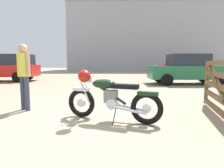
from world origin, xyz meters
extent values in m
plane|color=gray|center=(0.00, 0.00, 0.00)|extent=(80.00, 80.00, 0.00)
torus|color=black|center=(-0.34, -0.03, 0.32)|extent=(0.64, 0.32, 0.64)
cylinder|color=silver|center=(-0.34, -0.03, 0.32)|extent=(0.20, 0.14, 0.18)
torus|color=black|center=(1.02, -0.51, 0.32)|extent=(0.64, 0.32, 0.64)
cylinder|color=silver|center=(1.02, -0.51, 0.32)|extent=(0.20, 0.14, 0.18)
cube|color=silver|center=(-0.34, -0.03, 0.62)|extent=(0.38, 0.24, 0.06)
cube|color=black|center=(1.03, -0.52, 0.61)|extent=(0.42, 0.26, 0.07)
cylinder|color=silver|center=(-0.25, -0.14, 0.60)|extent=(0.28, 0.13, 0.58)
cylinder|color=silver|center=(-0.20, 0.00, 0.60)|extent=(0.28, 0.13, 0.58)
sphere|color=silver|center=(-0.18, -0.08, 0.85)|extent=(0.17, 0.17, 0.17)
cylinder|color=silver|center=(-0.10, -0.11, 0.92)|extent=(0.24, 0.59, 0.03)
sphere|color=#B21914|center=(-0.20, -0.39, 0.94)|extent=(0.25, 0.25, 0.25)
cylinder|color=black|center=(0.28, -0.25, 0.58)|extent=(0.73, 0.31, 0.47)
ellipsoid|color=black|center=(0.17, -0.21, 0.76)|extent=(0.56, 0.38, 0.20)
cube|color=black|center=(0.60, -0.36, 0.73)|extent=(0.58, 0.37, 0.09)
cube|color=slate|center=(0.32, -0.26, 0.51)|extent=(0.31, 0.26, 0.26)
cylinder|color=silver|center=(0.36, -0.27, 0.36)|extent=(0.27, 0.26, 0.22)
cylinder|color=silver|center=(0.68, -0.50, 0.28)|extent=(0.68, 0.29, 0.14)
cylinder|color=silver|center=(0.75, -0.31, 0.28)|extent=(0.68, 0.29, 0.14)
cylinder|color=black|center=(0.39, -0.47, 0.16)|extent=(0.10, 0.23, 0.33)
cube|color=brown|center=(2.97, 1.24, 0.65)|extent=(0.10, 0.12, 1.20)
cube|color=brown|center=(2.70, 0.08, 0.15)|extent=(0.62, 2.36, 0.11)
cube|color=brown|center=(2.70, 0.08, 0.41)|extent=(0.62, 2.36, 0.11)
cube|color=brown|center=(2.70, 0.08, 0.67)|extent=(0.62, 2.36, 0.11)
cube|color=brown|center=(2.70, 0.08, 0.93)|extent=(0.62, 2.36, 0.11)
cube|color=brown|center=(2.70, 0.08, 1.19)|extent=(0.62, 2.36, 0.11)
cube|color=brown|center=(2.70, 0.08, 0.65)|extent=(0.57, 2.16, 1.08)
cylinder|color=#383D51|center=(-1.95, 0.62, 0.43)|extent=(0.12, 0.12, 0.86)
cylinder|color=#383D51|center=(-1.79, 0.52, 0.43)|extent=(0.12, 0.12, 0.86)
cylinder|color=gold|center=(-1.87, 0.57, 1.15)|extent=(0.30, 0.30, 0.58)
cylinder|color=tan|center=(-2.03, 0.67, 1.18)|extent=(0.08, 0.08, 0.55)
cylinder|color=tan|center=(-1.71, 0.47, 1.18)|extent=(0.08, 0.08, 0.55)
sphere|color=tan|center=(-1.87, 0.57, 1.55)|extent=(0.22, 0.22, 0.22)
cylinder|color=black|center=(8.00, 12.69, 0.31)|extent=(0.65, 0.31, 0.62)
cylinder|color=black|center=(8.32, 11.00, 0.31)|extent=(0.65, 0.31, 0.62)
cylinder|color=black|center=(5.35, 12.18, 0.31)|extent=(0.65, 0.31, 0.62)
cylinder|color=black|center=(5.67, 10.49, 0.31)|extent=(0.65, 0.31, 0.62)
cube|color=red|center=(6.84, 11.59, 0.67)|extent=(4.45, 2.47, 0.72)
cube|color=#232833|center=(6.84, 11.59, 1.35)|extent=(2.26, 1.91, 0.64)
cylinder|color=black|center=(5.75, 7.56, 0.31)|extent=(0.62, 0.21, 0.62)
cylinder|color=black|center=(5.78, 5.84, 0.31)|extent=(0.62, 0.21, 0.62)
cylinder|color=black|center=(3.05, 7.52, 0.31)|extent=(0.62, 0.21, 0.62)
cylinder|color=black|center=(3.08, 5.80, 0.31)|extent=(0.62, 0.21, 0.62)
cube|color=#23663D|center=(4.42, 6.68, 0.67)|extent=(4.23, 1.78, 0.72)
cube|color=#232833|center=(4.42, 6.68, 1.35)|extent=(2.02, 1.59, 0.64)
cylinder|color=black|center=(-5.57, 7.37, 0.32)|extent=(0.65, 0.25, 0.64)
cylinder|color=black|center=(-5.69, 9.12, 0.32)|extent=(0.65, 0.25, 0.64)
cube|color=red|center=(-7.13, 8.14, 0.69)|extent=(4.81, 2.09, 0.74)
cube|color=#232833|center=(-6.83, 8.16, 1.40)|extent=(3.60, 1.84, 0.68)
cylinder|color=black|center=(5.29, 14.66, 0.31)|extent=(0.65, 0.32, 0.62)
cylinder|color=black|center=(5.63, 16.35, 0.31)|extent=(0.65, 0.32, 0.62)
cylinder|color=black|center=(7.94, 14.13, 0.31)|extent=(0.65, 0.32, 0.62)
cylinder|color=black|center=(8.27, 15.82, 0.31)|extent=(0.65, 0.32, 0.62)
cube|color=red|center=(6.78, 15.24, 0.67)|extent=(4.46, 2.51, 0.72)
cube|color=#232833|center=(6.78, 15.24, 1.35)|extent=(2.27, 1.92, 0.64)
cube|color=#9EA0A8|center=(5.28, 27.46, 4.82)|extent=(23.45, 9.57, 9.64)
cube|color=gray|center=(5.28, 27.46, 9.89)|extent=(23.75, 9.87, 0.50)
camera|label=1|loc=(0.42, -4.15, 1.20)|focal=30.72mm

